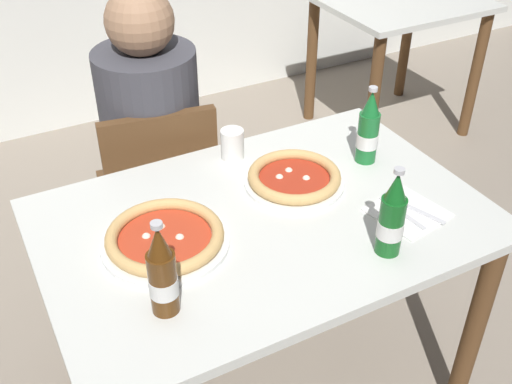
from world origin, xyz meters
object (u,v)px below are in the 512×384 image
object	(u,v)px
pizza_margherita_near	(294,178)
dining_table_main	(264,248)
pizza_marinara_far	(165,238)
beer_bottle_left	(368,131)
napkin_with_cutlery	(408,212)
diner_seated	(155,161)
paper_cup	(232,144)
dining_table_background	(397,28)
beer_bottle_right	(392,218)
chair_behind_table	(160,192)
beer_bottle_center	(162,275)

from	to	relation	value
pizza_margherita_near	dining_table_main	bearing A→B (deg)	-147.12
pizza_margherita_near	pizza_marinara_far	bearing A→B (deg)	-169.34
beer_bottle_left	napkin_with_cutlery	xyz separation A→B (m)	(-0.06, -0.28, -0.10)
diner_seated	dining_table_main	bearing A→B (deg)	-82.35
pizza_margherita_near	paper_cup	xyz separation A→B (m)	(-0.09, 0.22, 0.03)
dining_table_background	beer_bottle_right	distance (m)	2.06
dining_table_background	napkin_with_cutlery	distance (m)	1.88
diner_seated	dining_table_background	size ratio (longest dim) A/B	1.51
dining_table_background	chair_behind_table	bearing A→B (deg)	-156.69
beer_bottle_center	paper_cup	world-z (taller)	beer_bottle_center
beer_bottle_center	napkin_with_cutlery	distance (m)	0.72
diner_seated	chair_behind_table	bearing A→B (deg)	-101.76
chair_behind_table	pizza_margherita_near	xyz separation A→B (m)	(0.25, -0.51, 0.29)
paper_cup	beer_bottle_right	bearing A→B (deg)	-75.58
dining_table_main	pizza_marinara_far	xyz separation A→B (m)	(-0.28, 0.02, 0.13)
diner_seated	beer_bottle_right	world-z (taller)	diner_seated
dining_table_main	pizza_margherita_near	distance (m)	0.22
dining_table_background	beer_bottle_right	bearing A→B (deg)	-129.67
chair_behind_table	pizza_marinara_far	size ratio (longest dim) A/B	2.58
chair_behind_table	dining_table_background	xyz separation A→B (m)	(1.61, 0.69, 0.11)
chair_behind_table	paper_cup	size ratio (longest dim) A/B	8.95
dining_table_main	napkin_with_cutlery	bearing A→B (deg)	-25.39
diner_seated	beer_bottle_center	world-z (taller)	diner_seated
dining_table_main	beer_bottle_right	size ratio (longest dim) A/B	4.86
diner_seated	pizza_margherita_near	bearing A→B (deg)	-66.99
beer_bottle_right	paper_cup	world-z (taller)	beer_bottle_right
diner_seated	dining_table_background	world-z (taller)	diner_seated
dining_table_main	beer_bottle_right	distance (m)	0.40
dining_table_main	pizza_margherita_near	bearing A→B (deg)	32.88
beer_bottle_right	napkin_with_cutlery	xyz separation A→B (m)	(0.15, 0.10, -0.10)
chair_behind_table	beer_bottle_left	world-z (taller)	beer_bottle_left
beer_bottle_left	paper_cup	distance (m)	0.41
pizza_margherita_near	diner_seated	bearing A→B (deg)	113.01
beer_bottle_left	napkin_with_cutlery	size ratio (longest dim) A/B	1.17
pizza_margherita_near	dining_table_background	bearing A→B (deg)	41.59
dining_table_main	beer_bottle_left	size ratio (longest dim) A/B	4.86
beer_bottle_left	napkin_with_cutlery	distance (m)	0.30
diner_seated	paper_cup	world-z (taller)	diner_seated
beer_bottle_right	paper_cup	xyz separation A→B (m)	(-0.15, 0.58, -0.06)
dining_table_background	beer_bottle_left	distance (m)	1.64
chair_behind_table	beer_bottle_center	xyz separation A→B (m)	(-0.26, -0.81, 0.37)
dining_table_main	pizza_margherita_near	size ratio (longest dim) A/B	4.11
pizza_margherita_near	beer_bottle_center	bearing A→B (deg)	-149.97
pizza_margherita_near	napkin_with_cutlery	world-z (taller)	pizza_margherita_near
beer_bottle_right	pizza_marinara_far	bearing A→B (deg)	149.63
beer_bottle_center	napkin_with_cutlery	bearing A→B (deg)	2.36
dining_table_background	beer_bottle_left	bearing A→B (deg)	-132.57
dining_table_main	paper_cup	distance (m)	0.36
chair_behind_table	beer_bottle_right	distance (m)	1.00
beer_bottle_right	dining_table_background	bearing A→B (deg)	50.33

